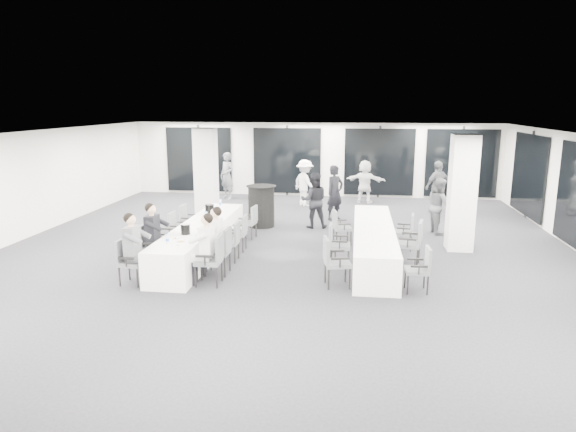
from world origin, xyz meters
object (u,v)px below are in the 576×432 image
standing_guest_a (335,189)px  chair_main_left_mid (161,235)px  chair_main_right_near (213,257)px  chair_side_left_near (333,259)px  ice_bucket_far (210,209)px  chair_main_right_mid (232,239)px  banquet_table_side (373,242)px  chair_main_right_far (250,220)px  standing_guest_d (438,184)px  standing_guest_f (365,179)px  chair_side_left_far (339,225)px  cocktail_table (261,206)px  chair_side_right_mid (413,240)px  banquet_table_main (201,239)px  chair_side_left_mid (336,242)px  standing_guest_g (227,173)px  chair_main_right_second (221,248)px  chair_side_right_far (407,229)px  standing_guest_h (440,202)px  ice_bucket_near (185,229)px  chair_main_left_second (149,244)px  chair_main_left_near (129,258)px  chair_main_left_far (188,219)px  standing_guest_c (305,180)px  standing_guest_b (314,197)px  chair_main_left_fourth (177,227)px  chair_side_right_near (421,266)px

standing_guest_a → chair_main_left_mid: bearing=-173.6°
chair_main_right_near → standing_guest_a: 6.51m
chair_side_left_near → ice_bucket_far: 4.33m
chair_main_right_mid → chair_side_left_near: bearing=-120.2°
banquet_table_side → chair_main_right_far: chair_main_right_far is taller
banquet_table_side → standing_guest_d: (2.21, 5.43, 0.59)m
standing_guest_f → chair_side_left_far: bearing=97.3°
cocktail_table → chair_side_right_mid: size_ratio=1.18×
chair_side_left_near → chair_side_left_far: bearing=167.2°
banquet_table_main → chair_side_left_mid: bearing=-6.2°
standing_guest_g → chair_main_right_mid: bearing=-39.3°
banquet_table_side → chair_main_left_mid: chair_main_left_mid is taller
chair_main_right_second → standing_guest_a: size_ratio=0.52×
chair_side_left_far → chair_side_right_mid: size_ratio=0.86×
banquet_table_main → chair_main_right_mid: chair_main_right_mid is taller
chair_side_left_near → chair_side_right_far: 3.31m
banquet_table_side → standing_guest_h: (1.85, 2.65, 0.49)m
ice_bucket_near → chair_main_left_second: bearing=-171.4°
chair_side_right_mid → chair_side_right_far: (-0.01, 1.33, -0.08)m
ice_bucket_near → ice_bucket_far: 2.06m
banquet_table_main → chair_main_left_near: size_ratio=5.52×
cocktail_table → ice_bucket_far: bearing=-116.4°
standing_guest_h → chair_main_left_far: bearing=88.8°
banquet_table_main → chair_main_right_near: (0.84, -1.95, 0.20)m
standing_guest_f → chair_main_right_second: bearing=84.3°
standing_guest_a → standing_guest_d: bearing=-19.2°
chair_main_right_far → chair_side_left_far: size_ratio=1.00×
chair_main_left_second → chair_side_right_mid: (5.69, 0.91, 0.04)m
standing_guest_g → chair_main_left_far: bearing=-50.5°
chair_main_right_mid → standing_guest_c: size_ratio=0.50×
chair_main_right_far → standing_guest_a: size_ratio=0.46×
standing_guest_b → ice_bucket_near: bearing=50.7°
banquet_table_main → chair_main_left_second: chair_main_left_second is taller
chair_main_right_far → chair_side_left_mid: size_ratio=0.95×
standing_guest_d → standing_guest_f: size_ratio=1.10×
chair_main_left_fourth → standing_guest_h: bearing=112.4°
chair_main_right_near → chair_side_right_near: chair_main_right_near is taller
chair_main_right_near → standing_guest_g: 9.39m
chair_main_left_far → banquet_table_main: bearing=32.1°
cocktail_table → chair_side_left_far: bearing=-35.2°
chair_side_left_far → standing_guest_g: size_ratio=0.44×
chair_side_left_far → standing_guest_a: 2.85m
banquet_table_main → chair_main_right_far: (0.83, 1.66, 0.12)m
chair_main_left_fourth → chair_main_right_near: bearing=36.3°
standing_guest_f → ice_bucket_near: (-3.93, -8.11, -0.01)m
chair_side_right_far → standing_guest_g: (-6.05, 6.08, 0.48)m
chair_side_right_mid → standing_guest_h: (1.01, 3.12, 0.29)m
chair_side_left_near → chair_side_left_far: 3.13m
standing_guest_a → chair_main_left_fourth: bearing=179.3°
chair_main_left_second → chair_side_right_far: 6.10m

